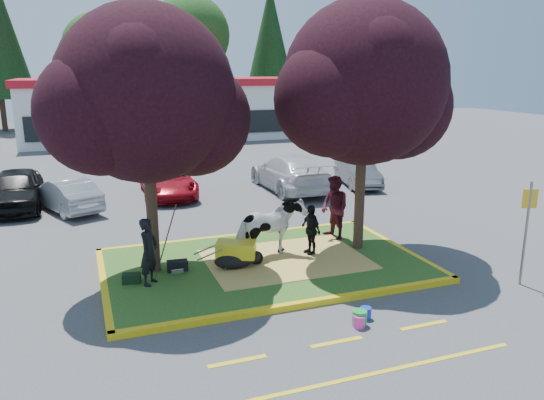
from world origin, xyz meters
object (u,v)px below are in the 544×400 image
object	(u,v)px
bucket_green	(360,318)
car_silver	(67,195)
bucket_pink	(359,322)
bucket_blue	(366,313)
wheelbarrow	(237,250)
sign_post	(527,222)
cow	(270,229)
calf	(235,259)
car_black	(16,189)
handler	(149,252)

from	to	relation	value
bucket_green	car_silver	bearing A→B (deg)	115.91
bucket_pink	car_silver	world-z (taller)	car_silver
bucket_green	bucket_blue	xyz separation A→B (m)	(0.27, 0.22, -0.03)
wheelbarrow	sign_post	distance (m)	7.09
bucket_green	sign_post	bearing A→B (deg)	6.32
cow	calf	bearing A→B (deg)	98.06
wheelbarrow	car_black	xyz separation A→B (m)	(-5.89, 8.94, 0.13)
bucket_green	calf	bearing A→B (deg)	114.04
sign_post	car_black	size ratio (longest dim) A/B	0.59
bucket_pink	car_silver	size ratio (longest dim) A/B	0.07
bucket_pink	bucket_blue	distance (m)	0.44
cow	bucket_green	xyz separation A→B (m)	(0.48, -4.06, -0.80)
sign_post	car_silver	bearing A→B (deg)	149.97
bucket_blue	wheelbarrow	bearing A→B (deg)	117.56
bucket_blue	car_silver	size ratio (longest dim) A/B	0.07
calf	handler	bearing A→B (deg)	163.04
cow	sign_post	world-z (taller)	sign_post
bucket_blue	cow	bearing A→B (deg)	101.00
wheelbarrow	car_black	bearing A→B (deg)	147.29
calf	wheelbarrow	distance (m)	0.25
wheelbarrow	car_silver	world-z (taller)	car_silver
car_silver	bucket_green	bearing A→B (deg)	93.08
car_black	wheelbarrow	bearing A→B (deg)	-55.34
cow	bucket_blue	xyz separation A→B (m)	(0.75, -3.85, -0.83)
calf	bucket_green	world-z (taller)	calf
calf	bucket_pink	size ratio (longest dim) A/B	4.09
bucket_blue	bucket_pink	bearing A→B (deg)	-137.57
handler	bucket_blue	xyz separation A→B (m)	(4.04, -3.10, -0.83)
sign_post	handler	bearing A→B (deg)	178.79
calf	cow	bearing A→B (deg)	-3.03
cow	car_silver	xyz separation A→B (m)	(-5.20, 7.63, -0.35)
handler	cow	bearing A→B (deg)	-42.61
bucket_green	bucket_pink	world-z (taller)	bucket_green
car_black	car_silver	bearing A→B (deg)	-26.42
wheelbarrow	bucket_blue	distance (m)	3.93
car_silver	bucket_blue	bearing A→B (deg)	94.56
bucket_pink	wheelbarrow	bearing A→B (deg)	111.53
calf	handler	world-z (taller)	handler
calf	bucket_pink	distance (m)	4.01
handler	sign_post	world-z (taller)	sign_post
bucket_green	car_silver	size ratio (longest dim) A/B	0.09
wheelbarrow	car_silver	size ratio (longest dim) A/B	0.48
wheelbarrow	car_silver	distance (m)	9.03
bucket_green	car_silver	distance (m)	13.01
calf	bucket_blue	bearing A→B (deg)	-85.74
sign_post	calf	bearing A→B (deg)	171.03
calf	car_black	bearing A→B (deg)	98.20
calf	sign_post	xyz separation A→B (m)	(6.35, -3.09, 1.21)
calf	sign_post	bearing A→B (deg)	-50.59
calf	bucket_blue	size ratio (longest dim) A/B	4.16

